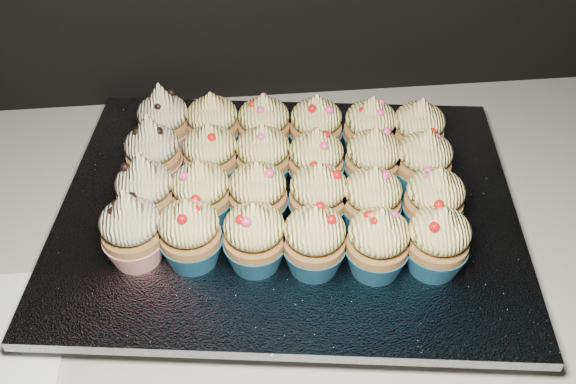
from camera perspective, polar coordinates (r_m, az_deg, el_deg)
The scene contains 27 objects.
worktop at distance 0.74m, azimuth -11.72°, elevation -6.61°, with size 2.44×0.64×0.04m, color beige.
baking_tray at distance 0.74m, azimuth -0.00°, elevation -2.23°, with size 0.47×0.36×0.02m, color black.
foil_lining at distance 0.72m, azimuth -0.00°, elevation -1.28°, with size 0.51×0.40×0.01m, color silver.
cupcake_0 at distance 0.65m, azimuth -13.69°, elevation -3.34°, with size 0.06×0.06×0.10m.
cupcake_1 at distance 0.64m, azimuth -8.68°, elevation -3.69°, with size 0.06×0.06×0.08m.
cupcake_2 at distance 0.63m, azimuth -2.99°, elevation -4.02°, with size 0.06×0.06×0.08m.
cupcake_3 at distance 0.63m, azimuth 2.36°, elevation -4.35°, with size 0.06×0.06×0.08m.
cupcake_4 at distance 0.63m, azimuth 7.98°, elevation -4.50°, with size 0.06×0.06×0.08m.
cupcake_5 at distance 0.64m, azimuth 13.15°, elevation -4.29°, with size 0.06×0.06×0.08m.
cupcake_6 at distance 0.69m, azimuth -12.53°, elevation 0.00°, with size 0.06×0.06×0.10m.
cupcake_7 at distance 0.68m, azimuth -7.69°, elevation -0.17°, with size 0.06×0.06×0.08m.
cupcake_8 at distance 0.67m, azimuth -2.69°, elevation -0.26°, with size 0.06×0.06×0.08m.
cupcake_9 at distance 0.67m, azimuth 2.71°, elevation -0.40°, with size 0.06×0.06×0.08m.
cupcake_10 at distance 0.67m, azimuth 7.45°, elevation -0.75°, with size 0.06×0.06×0.08m.
cupcake_11 at distance 0.68m, azimuth 12.82°, elevation -0.80°, with size 0.06×0.06×0.08m.
cupcake_12 at distance 0.74m, azimuth -11.90°, elevation 3.37°, with size 0.06×0.06×0.10m.
cupcake_13 at distance 0.73m, azimuth -6.87°, elevation 3.21°, with size 0.06×0.06×0.08m.
cupcake_14 at distance 0.72m, azimuth -2.23°, elevation 3.12°, with size 0.06×0.06×0.08m.
cupcake_15 at distance 0.72m, azimuth 2.50°, elevation 2.72°, with size 0.06×0.06×0.08m.
cupcake_16 at distance 0.72m, azimuth 7.53°, elevation 2.80°, with size 0.06×0.06×0.08m.
cupcake_17 at distance 0.73m, azimuth 11.96°, elevation 2.58°, with size 0.06×0.06×0.08m.
cupcake_18 at distance 0.78m, azimuth -10.96°, elevation 6.17°, with size 0.06×0.06×0.10m.
cupcake_19 at distance 0.77m, azimuth -6.68°, elevation 5.96°, with size 0.06×0.06×0.08m.
cupcake_20 at distance 0.77m, azimuth -2.16°, elevation 5.87°, with size 0.06×0.06×0.08m.
cupcake_21 at distance 0.77m, azimuth 2.49°, elevation 5.78°, with size 0.06×0.06×0.08m.
cupcake_22 at distance 0.77m, azimuth 7.29°, elevation 5.57°, with size 0.06×0.06×0.08m.
cupcake_23 at distance 0.77m, azimuth 11.45°, elevation 5.34°, with size 0.06×0.06×0.08m.
Camera 1 is at (0.10, 1.21, 1.43)m, focal length 40.00 mm.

